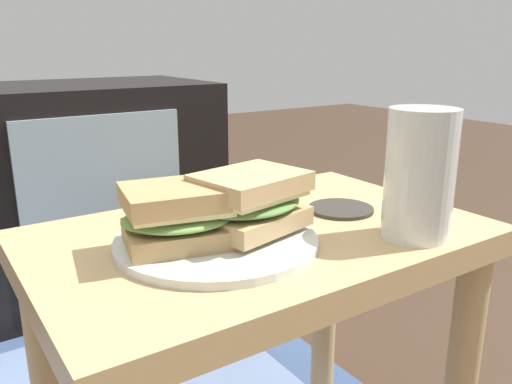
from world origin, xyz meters
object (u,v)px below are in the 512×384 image
object	(u,v)px
sandwich_front	(179,215)
paper_bag	(211,276)
beer_glass	(420,176)
sandwich_back	(251,201)
coaster	(339,208)
plate	(216,241)
tv_cabinet	(36,195)

from	to	relation	value
sandwich_front	paper_bag	size ratio (longest dim) A/B	0.42
beer_glass	paper_bag	size ratio (longest dim) A/B	0.45
sandwich_back	coaster	size ratio (longest dim) A/B	1.66
sandwich_front	plate	bearing A→B (deg)	-9.73
coaster	paper_bag	xyz separation A→B (m)	(0.04, 0.46, -0.29)
tv_cabinet	paper_bag	xyz separation A→B (m)	(0.27, -0.49, -0.12)
plate	sandwich_back	size ratio (longest dim) A/B	1.57
sandwich_front	coaster	distance (m)	0.26
tv_cabinet	paper_bag	bearing A→B (deg)	-61.23
plate	coaster	distance (m)	0.21
sandwich_back	beer_glass	world-z (taller)	beer_glass
tv_cabinet	beer_glass	distance (m)	1.12
coaster	paper_bag	distance (m)	0.55
sandwich_front	beer_glass	bearing A→B (deg)	-24.07
plate	paper_bag	size ratio (longest dim) A/B	0.68
beer_glass	paper_bag	xyz separation A→B (m)	(0.04, 0.59, -0.37)
plate	beer_glass	world-z (taller)	beer_glass
sandwich_back	beer_glass	bearing A→B (deg)	-30.28
plate	sandwich_back	bearing A→B (deg)	-9.73
plate	sandwich_back	world-z (taller)	sandwich_back
sandwich_back	paper_bag	bearing A→B (deg)	66.76
beer_glass	paper_bag	bearing A→B (deg)	86.44
paper_bag	beer_glass	bearing A→B (deg)	-93.56
tv_cabinet	plate	distance (m)	0.98
sandwich_front	sandwich_back	xyz separation A→B (m)	(0.09, -0.01, 0.01)
sandwich_front	beer_glass	world-z (taller)	beer_glass
beer_glass	plate	bearing A→B (deg)	153.37
sandwich_front	coaster	world-z (taller)	sandwich_front
tv_cabinet	sandwich_back	size ratio (longest dim) A/B	6.41
beer_glass	coaster	xyz separation A→B (m)	(-0.01, 0.13, -0.07)
paper_bag	coaster	bearing A→B (deg)	-95.19
tv_cabinet	sandwich_front	bearing A→B (deg)	-91.59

